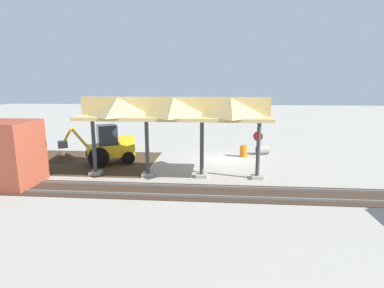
# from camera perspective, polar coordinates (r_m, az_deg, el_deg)

# --- Properties ---
(ground_plane) EXTENTS (120.00, 120.00, 0.00)m
(ground_plane) POSITION_cam_1_polar(r_m,az_deg,el_deg) (22.79, 6.28, -3.05)
(ground_plane) COLOR #9E998E
(dirt_work_zone) EXTENTS (9.93, 7.00, 0.01)m
(dirt_work_zone) POSITION_cam_1_polar(r_m,az_deg,el_deg) (23.43, -19.39, -3.24)
(dirt_work_zone) COLOR #42301E
(dirt_work_zone) RESTS_ON ground
(platform_canopy) EXTENTS (11.33, 3.20, 4.90)m
(platform_canopy) POSITION_cam_1_polar(r_m,az_deg,el_deg) (17.97, -3.49, 6.56)
(platform_canopy) COLOR #9E998E
(platform_canopy) RESTS_ON ground
(rail_tracks) EXTENTS (60.00, 2.58, 0.15)m
(rail_tracks) POSITION_cam_1_polar(r_m,az_deg,el_deg) (16.05, 6.87, -9.24)
(rail_tracks) COLOR slate
(rail_tracks) RESTS_ON ground
(stop_sign) EXTENTS (0.70, 0.34, 2.06)m
(stop_sign) POSITION_cam_1_polar(r_m,az_deg,el_deg) (23.67, 12.42, 0.94)
(stop_sign) COLOR gray
(stop_sign) RESTS_ON ground
(backhoe) EXTENTS (4.91, 3.50, 2.82)m
(backhoe) POSITION_cam_1_polar(r_m,az_deg,el_deg) (22.14, -15.60, -0.46)
(backhoe) COLOR yellow
(backhoe) RESTS_ON ground
(dirt_mound) EXTENTS (4.36, 4.36, 1.51)m
(dirt_mound) POSITION_cam_1_polar(r_m,az_deg,el_deg) (24.53, -23.34, -2.90)
(dirt_mound) COLOR #42301E
(dirt_mound) RESTS_ON ground
(concrete_pipe) EXTENTS (1.10, 0.91, 0.73)m
(concrete_pipe) POSITION_cam_1_polar(r_m,az_deg,el_deg) (25.10, 13.26, -1.09)
(concrete_pipe) COLOR #9E9384
(concrete_pipe) RESTS_ON ground
(traffic_barrel) EXTENTS (0.56, 0.56, 0.90)m
(traffic_barrel) POSITION_cam_1_polar(r_m,az_deg,el_deg) (23.94, 9.75, -1.34)
(traffic_barrel) COLOR orange
(traffic_barrel) RESTS_ON ground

